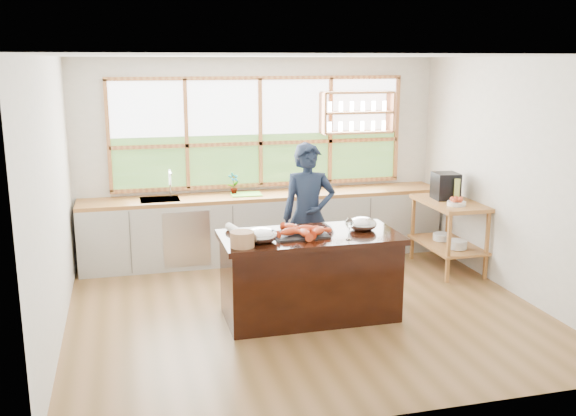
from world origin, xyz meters
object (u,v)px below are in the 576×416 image
object	(u,v)px
espresso_machine	(446,186)
cook	(308,216)
wicker_basket	(242,239)
island	(310,275)

from	to	relation	value
espresso_machine	cook	bearing A→B (deg)	-165.08
cook	espresso_machine	xyz separation A→B (m)	(1.94, 0.33, 0.21)
cook	wicker_basket	distance (m)	1.55
cook	espresso_machine	distance (m)	1.98
cook	wicker_basket	bearing A→B (deg)	-122.90
wicker_basket	espresso_machine	bearing A→B (deg)	27.04
espresso_machine	wicker_basket	bearing A→B (deg)	-147.77
island	wicker_basket	bearing A→B (deg)	-160.45
espresso_machine	island	bearing A→B (deg)	-145.37
island	cook	bearing A→B (deg)	74.75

